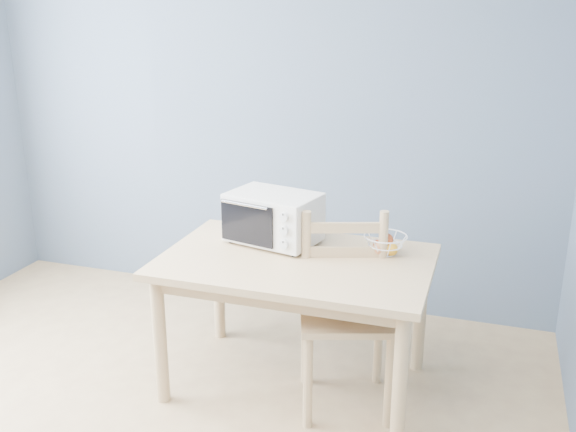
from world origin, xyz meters
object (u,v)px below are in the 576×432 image
(dining_table, at_px, (296,276))
(dining_chair, at_px, (346,314))
(fruit_basket, at_px, (385,244))
(toaster_oven, at_px, (270,216))

(dining_table, xyz_separation_m, dining_chair, (0.28, -0.05, -0.16))
(dining_table, bearing_deg, fruit_basket, 24.83)
(fruit_basket, bearing_deg, dining_table, -155.17)
(toaster_oven, height_order, dining_chair, toaster_oven)
(dining_chair, bearing_deg, toaster_oven, 135.90)
(dining_table, relative_size, toaster_oven, 2.58)
(toaster_oven, bearing_deg, dining_table, -29.16)
(dining_table, distance_m, fruit_basket, 0.50)
(dining_table, distance_m, toaster_oven, 0.38)
(toaster_oven, bearing_deg, fruit_basket, 13.88)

